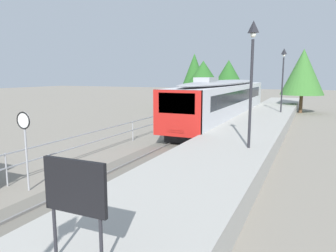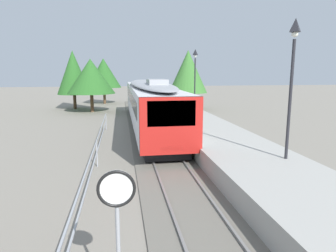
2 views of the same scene
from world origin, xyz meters
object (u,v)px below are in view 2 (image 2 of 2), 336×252
object	(u,v)px
platform_lamp_mid_platform	(293,63)
platform_lamp_far_end	(195,68)
commuter_train	(149,100)
speed_limit_sign	(117,211)

from	to	relation	value
platform_lamp_mid_platform	platform_lamp_far_end	distance (m)	14.96
commuter_train	platform_lamp_mid_platform	xyz separation A→B (m)	(4.27, -12.37, 2.47)
commuter_train	platform_lamp_far_end	xyz separation A→B (m)	(4.27, 2.58, 2.47)
platform_lamp_far_end	speed_limit_sign	size ratio (longest dim) A/B	1.91
commuter_train	platform_lamp_mid_platform	world-z (taller)	platform_lamp_mid_platform
platform_lamp_mid_platform	speed_limit_sign	xyz separation A→B (m)	(-6.53, -6.07, -2.50)
platform_lamp_mid_platform	platform_lamp_far_end	world-z (taller)	same
platform_lamp_far_end	speed_limit_sign	bearing A→B (deg)	-107.25
commuter_train	platform_lamp_far_end	size ratio (longest dim) A/B	3.91
platform_lamp_mid_platform	commuter_train	bearing A→B (deg)	109.05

